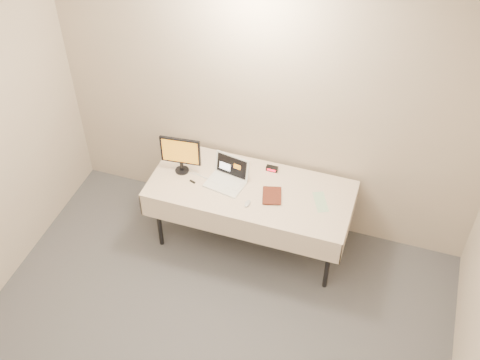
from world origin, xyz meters
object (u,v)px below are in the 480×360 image
(table, at_px, (251,193))
(book, at_px, (263,187))
(monitor, at_px, (181,152))
(laptop, at_px, (228,177))

(table, relative_size, book, 8.29)
(monitor, bearing_deg, table, -7.56)
(monitor, bearing_deg, laptop, -5.92)
(laptop, xyz_separation_m, monitor, (-0.46, 0.00, 0.17))
(book, bearing_deg, laptop, 151.45)
(table, distance_m, book, 0.23)
(table, relative_size, monitor, 4.82)
(table, relative_size, laptop, 4.87)
(laptop, bearing_deg, book, -3.89)
(monitor, relative_size, book, 1.72)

